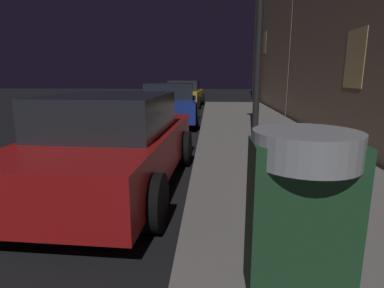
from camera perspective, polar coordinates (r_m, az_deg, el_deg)
name	(u,v)px	position (r m, az deg, el deg)	size (l,w,h in m)	color
car_red	(114,143)	(4.85, -14.07, 0.19)	(2.17, 4.33, 1.43)	maroon
car_blue	(170,104)	(11.32, -4.02, 7.30)	(2.22, 4.18, 1.43)	navy
car_yellow_cab	(185,94)	(17.54, -1.38, 9.11)	(2.18, 4.13, 1.43)	gold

